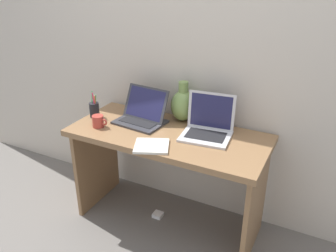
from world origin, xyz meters
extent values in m
plane|color=slate|center=(0.00, 0.00, 0.00)|extent=(6.00, 6.00, 0.00)
cube|color=beige|center=(0.00, 0.33, 1.20)|extent=(4.40, 0.04, 2.40)
cube|color=olive|center=(0.00, 0.00, 0.71)|extent=(1.32, 0.59, 0.04)
cube|color=olive|center=(-0.62, 0.00, 0.35)|extent=(0.03, 0.50, 0.69)
cube|color=olive|center=(0.62, 0.00, 0.35)|extent=(0.03, 0.50, 0.69)
cube|color=#333338|center=(-0.25, 0.05, 0.74)|extent=(0.36, 0.28, 0.01)
cube|color=black|center=(-0.25, 0.05, 0.75)|extent=(0.28, 0.17, 0.00)
cube|color=#333338|center=(-0.24, 0.12, 0.85)|extent=(0.34, 0.14, 0.22)
cube|color=#23234C|center=(-0.24, 0.12, 0.85)|extent=(0.30, 0.12, 0.19)
cube|color=silver|center=(0.25, 0.05, 0.74)|extent=(0.34, 0.29, 0.01)
cube|color=black|center=(0.25, 0.05, 0.75)|extent=(0.26, 0.18, 0.00)
cube|color=silver|center=(0.23, 0.17, 0.87)|extent=(0.31, 0.07, 0.25)
cube|color=#23234C|center=(0.23, 0.17, 0.87)|extent=(0.27, 0.06, 0.22)
ellipsoid|color=#75934C|center=(0.00, 0.23, 0.84)|extent=(0.17, 0.17, 0.22)
cylinder|color=#75934C|center=(0.00, 0.23, 0.98)|extent=(0.07, 0.07, 0.07)
cube|color=silver|center=(0.00, -0.22, 0.74)|extent=(0.26, 0.25, 0.01)
cylinder|color=#B23D33|center=(-0.47, -0.13, 0.77)|extent=(0.08, 0.08, 0.08)
torus|color=#B23D33|center=(-0.42, -0.13, 0.78)|extent=(0.05, 0.01, 0.05)
cylinder|color=black|center=(-0.60, 0.00, 0.78)|extent=(0.07, 0.07, 0.11)
cylinder|color=#4CA566|center=(-0.61, 0.00, 0.84)|extent=(0.01, 0.03, 0.16)
cylinder|color=#D83359|center=(-0.59, -0.01, 0.84)|extent=(0.02, 0.02, 0.16)
cylinder|color=#4CA566|center=(-0.59, 0.01, 0.83)|extent=(0.03, 0.02, 0.14)
cylinder|color=orange|center=(-0.58, 0.00, 0.83)|extent=(0.01, 0.01, 0.13)
cube|color=white|center=(-0.09, 0.01, 0.01)|extent=(0.07, 0.07, 0.03)
camera|label=1|loc=(0.94, -1.85, 1.75)|focal=37.50mm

